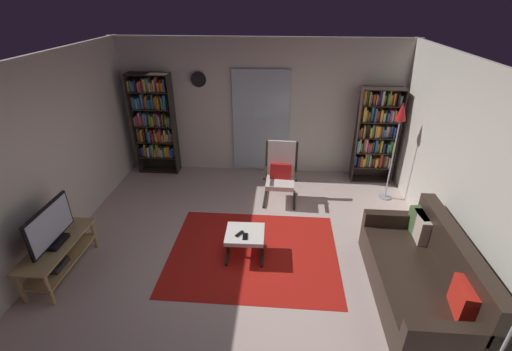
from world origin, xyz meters
The scene contains 17 objects.
ground_plane centered at (0.00, 0.00, 0.00)m, with size 7.02×7.02×0.00m, color beige.
wall_back centered at (0.00, 2.90, 1.30)m, with size 5.60×0.06×2.60m, color silver.
wall_left centered at (-2.70, 0.00, 1.30)m, with size 0.06×6.00×2.60m, color silver.
wall_right centered at (2.70, 0.00, 1.30)m, with size 0.06×6.00×2.60m, color silver.
glass_door_panel centered at (0.02, 2.83, 1.05)m, with size 1.10×0.01×2.00m, color silver.
area_rug centered at (0.10, 0.23, 0.00)m, with size 2.36×1.90×0.01m, color red.
tv_stand centered at (-2.35, -0.37, 0.31)m, with size 0.45×1.16×0.47m.
television centered at (-2.35, -0.34, 0.72)m, with size 0.20×0.82×0.54m.
bookshelf_near_tv centered at (-2.05, 2.68, 1.08)m, with size 0.80×0.30×1.98m.
bookshelf_near_sofa centered at (2.18, 2.62, 0.96)m, with size 0.75×0.30×1.81m.
leather_sofa centered at (2.14, -0.41, 0.31)m, with size 0.89×1.97×0.89m.
lounge_armchair centered at (0.44, 1.79, 0.53)m, with size 0.58×0.66×1.02m.
ottoman centered at (-0.01, 0.17, 0.32)m, with size 0.53×0.49×0.39m.
tv_remote centered at (-0.08, 0.13, 0.40)m, with size 0.04×0.14×0.02m, color black.
cell_phone centered at (0.00, 0.08, 0.40)m, with size 0.07×0.14×0.01m, color black.
floor_lamp_by_shelf centered at (2.33, 1.92, 1.38)m, with size 0.22×0.22×1.75m.
wall_clock centered at (-1.14, 2.82, 1.85)m, with size 0.29×0.03×0.29m.
Camera 1 is at (0.43, -3.59, 3.25)m, focal length 24.28 mm.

